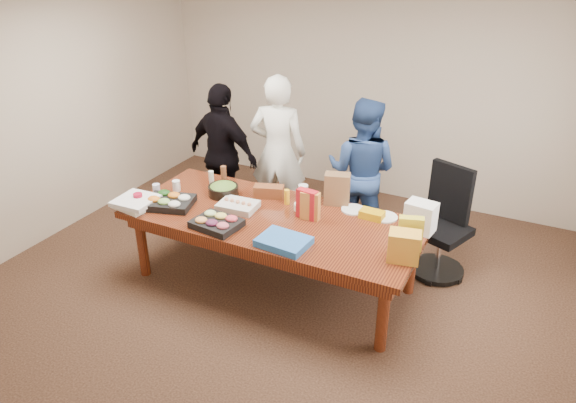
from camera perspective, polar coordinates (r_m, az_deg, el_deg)
The scene contains 35 objects.
floor at distance 5.41m, azimuth -1.55°, elevation -8.73°, with size 5.50×5.00×0.02m, color #47301E.
wall_back at distance 6.95m, azimuth 8.19°, elevation 11.58°, with size 5.50×0.04×2.70m, color beige.
wall_front at distance 3.07m, azimuth -24.68°, elevation -11.37°, with size 5.50×0.04×2.70m, color beige.
wall_left at distance 6.46m, azimuth -24.06°, elevation 8.39°, with size 0.04×5.00×2.70m, color beige.
conference_table at distance 5.20m, azimuth -1.60°, elevation -5.27°, with size 2.80×1.20×0.75m, color #4C1C0F.
office_chair at distance 5.48m, azimuth 16.22°, elevation -2.64°, with size 0.55×0.55×1.08m, color black.
person_center at distance 6.13m, azimuth -1.08°, elevation 5.32°, with size 0.65×0.43×1.79m, color white.
person_right at distance 5.86m, azimuth 7.89°, elevation 3.21°, with size 0.80×0.62×1.64m, color navy.
person_left at distance 6.25m, azimuth -6.94°, elevation 4.96°, with size 0.98×0.41×1.67m, color black.
veggie_tray at distance 5.32m, azimuth -12.59°, elevation -0.11°, with size 0.45×0.35×0.07m, color black.
fruit_tray at distance 4.87m, azimuth -7.65°, elevation -2.36°, with size 0.42×0.33×0.06m, color black.
sheet_cake at distance 5.16m, azimuth -5.39°, elevation -0.46°, with size 0.37×0.27×0.06m, color silver.
salad_bowl at distance 5.45m, azimuth -6.94°, elevation 1.19°, with size 0.31×0.31×0.10m, color black.
chip_bag_blue at distance 4.55m, azimuth -0.46°, elevation -4.33°, with size 0.42×0.32×0.06m, color blue.
chip_bag_red at distance 4.93m, azimuth 2.05°, elevation -0.28°, with size 0.20×0.08×0.29m, color red.
chip_bag_yellow at distance 4.54m, azimuth 12.96°, elevation -3.37°, with size 0.20×0.08×0.30m, color gold.
chip_bag_orange at distance 4.91m, azimuth 2.39°, elevation -0.47°, with size 0.18×0.08×0.27m, color orange.
mayo_jar at distance 5.31m, azimuth 1.63°, elevation 1.00°, with size 0.10×0.10×0.15m, color white.
mustard_bottle at distance 5.21m, azimuth -0.12°, elevation 0.49°, with size 0.05×0.05×0.15m, color #FAB016.
dressing_bottle at distance 5.70m, azimuth -6.90°, elevation 2.88°, with size 0.06×0.06×0.19m, color brown.
ranch_bottle at distance 5.66m, azimuth -8.21°, elevation 2.46°, with size 0.05×0.05×0.16m, color #ECEBCE.
banana_bunch at distance 5.03m, azimuth 8.99°, elevation -1.39°, with size 0.23×0.13×0.08m, color #E0A70A.
bread_loaf at distance 5.37m, azimuth -2.07°, elevation 1.09°, with size 0.30×0.13×0.12m, color brown.
kraft_bag at distance 5.20m, azimuth 5.29°, elevation 1.34°, with size 0.24×0.14×0.32m, color brown.
red_cup at distance 5.41m, azimuth -15.75°, elevation 0.26°, with size 0.09×0.09×0.12m, color #A8102C.
clear_cup_a at distance 5.60m, azimuth -13.92°, elevation 1.32°, with size 0.08×0.08×0.10m, color white.
clear_cup_b at distance 5.62m, azimuth -11.88°, elevation 1.67°, with size 0.08×0.08×0.11m, color white.
pizza_box_lower at distance 5.42m, azimuth -15.86°, elevation -0.19°, with size 0.37×0.37×0.04m, color white.
pizza_box_upper at distance 5.38m, azimuth -15.99°, elevation 0.10°, with size 0.37×0.37×0.04m, color white.
plate_a at distance 5.07m, azimuth 10.29°, elevation -1.63°, with size 0.25×0.25×0.01m, color white.
plate_b at distance 5.16m, azimuth 7.03°, elevation -0.87°, with size 0.24×0.24×0.01m, color white.
dip_bowl_a at distance 5.12m, azimuth 1.56°, elevation -0.56°, with size 0.16×0.16×0.07m, color beige.
dip_bowl_b at distance 5.44m, azimuth -2.32°, elevation 1.10°, with size 0.15×0.15×0.06m, color white.
grocery_bag_white at distance 4.86m, azimuth 14.02°, elevation -1.61°, with size 0.26×0.18×0.28m, color white.
grocery_bag_yellow at distance 4.40m, azimuth 12.32°, elevation -4.72°, with size 0.25×0.18×0.25m, color gold.
Camera 1 is at (2.10, -3.89, 3.12)m, focal length 33.18 mm.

